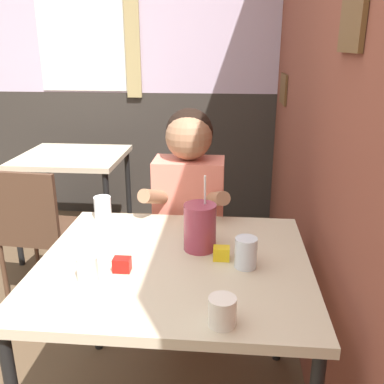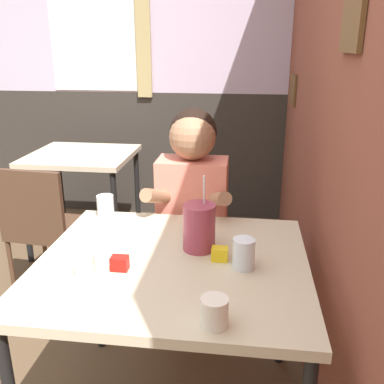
{
  "view_description": "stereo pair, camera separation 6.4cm",
  "coord_description": "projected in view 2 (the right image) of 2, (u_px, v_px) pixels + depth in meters",
  "views": [
    {
      "loc": [
        0.72,
        -0.96,
        1.49
      ],
      "look_at": [
        0.58,
        0.6,
        0.95
      ],
      "focal_mm": 40.0,
      "sensor_mm": 36.0,
      "label": 1
    },
    {
      "loc": [
        0.79,
        -0.95,
        1.49
      ],
      "look_at": [
        0.58,
        0.6,
        0.95
      ],
      "focal_mm": 40.0,
      "sensor_mm": 36.0,
      "label": 2
    }
  ],
  "objects": [
    {
      "name": "main_table",
      "position": [
        173.0,
        276.0,
        1.59
      ],
      "size": [
        0.99,
        0.88,
        0.74
      ],
      "color": "beige",
      "rests_on": "ground_plane"
    },
    {
      "name": "glass_near_pitcher",
      "position": [
        106.0,
        207.0,
        1.94
      ],
      "size": [
        0.08,
        0.08,
        0.11
      ],
      "color": "silver",
      "rests_on": "main_table"
    },
    {
      "name": "chair_near_window",
      "position": [
        43.0,
        223.0,
        2.52
      ],
      "size": [
        0.43,
        0.43,
        0.85
      ],
      "rotation": [
        0.0,
        0.0,
        -0.09
      ],
      "color": "#4C3323",
      "rests_on": "ground_plane"
    },
    {
      "name": "brick_wall_right",
      "position": [
        319.0,
        74.0,
        2.15
      ],
      "size": [
        0.08,
        4.68,
        2.7
      ],
      "color": "brown",
      "rests_on": "ground_plane"
    },
    {
      "name": "glass_by_brick",
      "position": [
        244.0,
        254.0,
        1.5
      ],
      "size": [
        0.08,
        0.08,
        0.11
      ],
      "color": "silver",
      "rests_on": "main_table"
    },
    {
      "name": "glass_far_side",
      "position": [
        214.0,
        312.0,
        1.2
      ],
      "size": [
        0.08,
        0.08,
        0.09
      ],
      "color": "silver",
      "rests_on": "main_table"
    },
    {
      "name": "background_table",
      "position": [
        82.0,
        166.0,
        3.13
      ],
      "size": [
        0.73,
        0.68,
        0.74
      ],
      "color": "beige",
      "rests_on": "ground_plane"
    },
    {
      "name": "person_seated",
      "position": [
        192.0,
        219.0,
        2.15
      ],
      "size": [
        0.42,
        0.42,
        1.21
      ],
      "color": "#EA7F6B",
      "rests_on": "ground_plane"
    },
    {
      "name": "back_wall",
      "position": [
        154.0,
        61.0,
        3.57
      ],
      "size": [
        5.21,
        0.09,
        2.7
      ],
      "color": "silver",
      "rests_on": "ground_plane"
    },
    {
      "name": "condiment_mustard",
      "position": [
        220.0,
        254.0,
        1.56
      ],
      "size": [
        0.06,
        0.04,
        0.05
      ],
      "color": "yellow",
      "rests_on": "main_table"
    },
    {
      "name": "cocktail_pitcher",
      "position": [
        199.0,
        227.0,
        1.63
      ],
      "size": [
        0.12,
        0.12,
        0.3
      ],
      "color": "#99384C",
      "rests_on": "main_table"
    },
    {
      "name": "glass_center",
      "position": [
        85.0,
        267.0,
        1.44
      ],
      "size": [
        0.07,
        0.07,
        0.09
      ],
      "color": "silver",
      "rests_on": "main_table"
    },
    {
      "name": "condiment_ketchup",
      "position": [
        120.0,
        263.0,
        1.5
      ],
      "size": [
        0.06,
        0.04,
        0.05
      ],
      "color": "#B7140F",
      "rests_on": "main_table"
    }
  ]
}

